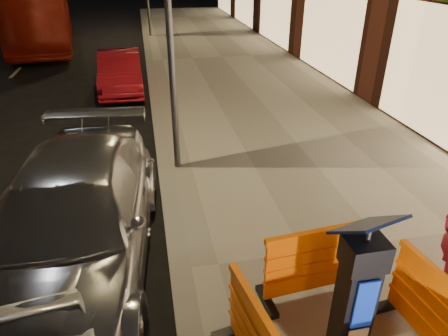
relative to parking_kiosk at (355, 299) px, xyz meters
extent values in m
plane|color=black|center=(-1.53, 1.71, -1.03)|extent=(120.00, 120.00, 0.00)
cube|color=gray|center=(1.47, 1.71, -0.96)|extent=(6.00, 60.00, 0.15)
cube|color=slate|center=(-1.53, 1.71, -0.96)|extent=(0.30, 60.00, 0.15)
cube|color=black|center=(0.00, 0.00, 0.00)|extent=(0.63, 0.63, 1.77)
cube|color=#FF6806|center=(0.00, 0.95, -0.39)|extent=(1.31, 0.63, 0.99)
cube|color=#FF6806|center=(0.95, 0.00, -0.39)|extent=(0.65, 1.31, 0.99)
imported|color=#ABABAF|center=(-2.91, 2.27, -1.03)|extent=(2.53, 5.33, 1.50)
imported|color=maroon|center=(-2.53, 10.65, -1.03)|extent=(1.41, 3.74, 1.22)
imported|color=maroon|center=(-6.32, 18.89, -1.03)|extent=(3.71, 10.37, 2.83)
cylinder|color=#3F3F44|center=(-1.28, 4.71, 2.12)|extent=(0.12, 0.12, 6.00)
camera|label=1|loc=(-1.76, -2.45, 2.89)|focal=32.00mm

